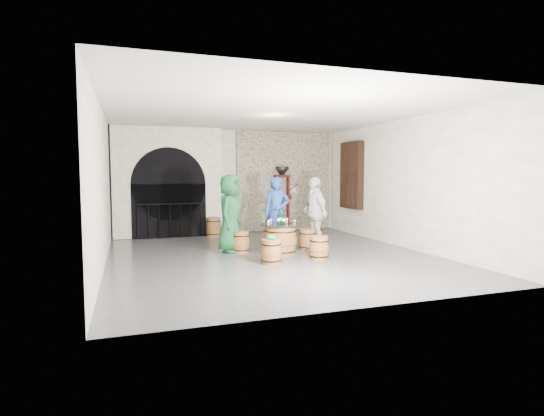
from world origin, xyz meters
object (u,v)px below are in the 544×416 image
object	(u,v)px
barrel_stool_near_right	(319,248)
wine_bottle_center	(284,218)
barrel_table	(280,240)
barrel_stool_far	(277,238)
person_green	(230,213)
wine_bottle_right	(280,217)
person_white	(315,213)
person_blue	(277,212)
side_barrel	(214,227)
corking_press	(282,194)
wine_bottle_left	(279,218)
barrel_stool_right	(307,239)
barrel_stool_near_left	(271,252)
barrel_stool_left	(241,242)

from	to	relation	value
barrel_stool_near_right	wine_bottle_center	size ratio (longest dim) A/B	1.55
barrel_table	barrel_stool_far	size ratio (longest dim) A/B	1.82
person_green	wine_bottle_right	xyz separation A→B (m)	(1.06, -0.52, -0.08)
person_white	person_blue	bearing A→B (deg)	-125.41
wine_bottle_center	side_barrel	world-z (taller)	wine_bottle_center
wine_bottle_right	corking_press	distance (m)	3.75
wine_bottle_left	side_barrel	size ratio (longest dim) A/B	0.57
barrel_stool_right	barrel_stool_near_left	xyz separation A→B (m)	(-1.36, -1.26, 0.00)
person_green	wine_bottle_right	bearing A→B (deg)	-84.76
barrel_stool_left	barrel_stool_near_left	distance (m)	1.43
barrel_stool_left	wine_bottle_right	bearing A→B (deg)	-22.99
barrel_stool_near_right	barrel_stool_near_left	xyz separation A→B (m)	(-1.13, -0.10, 0.00)
barrel_table	barrel_stool_far	distance (m)	0.97
wine_bottle_left	wine_bottle_right	distance (m)	0.22
side_barrel	barrel_stool_far	bearing A→B (deg)	-64.43
barrel_stool_right	person_green	bearing A→B (deg)	170.88
barrel_table	corking_press	bearing A→B (deg)	69.15
corking_press	barrel_table	bearing A→B (deg)	-118.97
person_blue	person_green	bearing A→B (deg)	-143.34
barrel_stool_left	person_green	world-z (taller)	person_green
barrel_stool_right	corking_press	bearing A→B (deg)	80.57
barrel_stool_right	wine_bottle_left	xyz separation A→B (m)	(-0.89, -0.41, 0.59)
wine_bottle_center	corking_press	distance (m)	4.03
barrel_stool_near_left	side_barrel	size ratio (longest dim) A/B	0.89
barrel_stool_left	barrel_stool_near_right	world-z (taller)	same
barrel_stool_left	corking_press	distance (m)	3.93
barrel_stool_left	wine_bottle_center	world-z (taller)	wine_bottle_center
barrel_stool_far	wine_bottle_left	distance (m)	1.12
barrel_stool_far	wine_bottle_left	size ratio (longest dim) A/B	1.55
person_blue	barrel_stool_near_left	bearing A→B (deg)	-90.14
person_white	wine_bottle_left	distance (m)	1.26
barrel_stool_near_right	person_white	distance (m)	1.50
person_white	side_barrel	world-z (taller)	person_white
person_blue	corking_press	xyz separation A→B (m)	(1.11, 2.64, 0.32)
barrel_stool_right	person_green	world-z (taller)	person_green
wine_bottle_left	side_barrel	xyz separation A→B (m)	(-0.85, 3.29, -0.56)
barrel_stool_far	person_white	distance (m)	1.13
barrel_stool_near_left	wine_bottle_right	world-z (taller)	wine_bottle_right
barrel_stool_near_left	wine_bottle_center	world-z (taller)	wine_bottle_center
side_barrel	corking_press	distance (m)	2.50
wine_bottle_right	barrel_stool_left	bearing A→B (deg)	157.01
barrel_table	barrel_stool_near_right	xyz separation A→B (m)	(0.63, -0.73, -0.10)
barrel_stool_near_left	person_white	xyz separation A→B (m)	(1.60, 1.38, 0.63)
barrel_stool_near_left	side_barrel	distance (m)	4.16
barrel_stool_far	side_barrel	distance (m)	2.64
barrel_stool_right	side_barrel	world-z (taller)	side_barrel
wine_bottle_left	wine_bottle_center	size ratio (longest dim) A/B	1.00
barrel_stool_left	wine_bottle_right	world-z (taller)	wine_bottle_right
person_blue	wine_bottle_left	distance (m)	1.08
barrel_stool_right	corking_press	distance (m)	3.44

